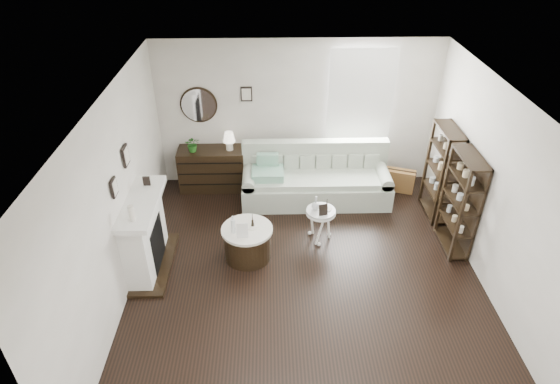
{
  "coord_description": "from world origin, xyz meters",
  "views": [
    {
      "loc": [
        -0.5,
        -5.05,
        4.74
      ],
      "look_at": [
        -0.36,
        0.8,
        0.95
      ],
      "focal_mm": 30.0,
      "sensor_mm": 36.0,
      "label": 1
    }
  ],
  "objects_px": {
    "dresser": "(212,169)",
    "pedestal_table": "(321,213)",
    "sofa": "(315,181)",
    "drum_table": "(248,242)"
  },
  "relations": [
    {
      "from": "sofa",
      "to": "drum_table",
      "type": "height_order",
      "value": "sofa"
    },
    {
      "from": "dresser",
      "to": "drum_table",
      "type": "bearing_deg",
      "value": -70.33
    },
    {
      "from": "sofa",
      "to": "pedestal_table",
      "type": "relative_size",
      "value": 4.63
    },
    {
      "from": "dresser",
      "to": "pedestal_table",
      "type": "bearing_deg",
      "value": -40.92
    },
    {
      "from": "drum_table",
      "to": "pedestal_table",
      "type": "distance_m",
      "value": 1.23
    },
    {
      "from": "dresser",
      "to": "pedestal_table",
      "type": "relative_size",
      "value": 2.12
    },
    {
      "from": "dresser",
      "to": "drum_table",
      "type": "distance_m",
      "value": 2.14
    },
    {
      "from": "sofa",
      "to": "pedestal_table",
      "type": "distance_m",
      "value": 1.23
    },
    {
      "from": "sofa",
      "to": "drum_table",
      "type": "distance_m",
      "value": 2.0
    },
    {
      "from": "pedestal_table",
      "to": "sofa",
      "type": "bearing_deg",
      "value": 88.57
    }
  ]
}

